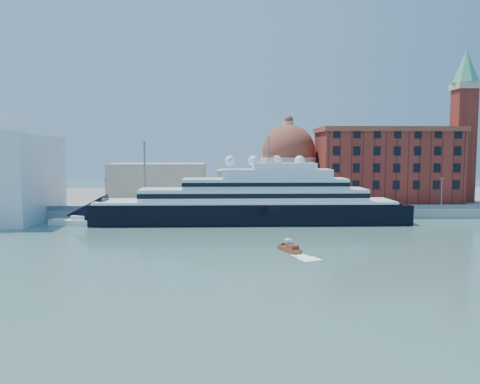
{
  "coord_description": "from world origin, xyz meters",
  "views": [
    {
      "loc": [
        1.72,
        -92.93,
        18.1
      ],
      "look_at": [
        5.1,
        18.0,
        8.26
      ],
      "focal_mm": 35.0,
      "sensor_mm": 36.0,
      "label": 1
    }
  ],
  "objects": [
    {
      "name": "superyacht",
      "position": [
        4.3,
        23.0,
        4.38
      ],
      "size": [
        84.91,
        11.77,
        25.38
      ],
      "color": "black",
      "rests_on": "ground"
    },
    {
      "name": "land",
      "position": [
        0.0,
        75.0,
        1.0
      ],
      "size": [
        260.0,
        72.0,
        2.0
      ],
      "primitive_type": "cube",
      "color": "slate",
      "rests_on": "ground"
    },
    {
      "name": "quay_fence",
      "position": [
        0.0,
        29.5,
        3.1
      ],
      "size": [
        180.0,
        0.1,
        1.2
      ],
      "primitive_type": "cube",
      "color": "slate",
      "rests_on": "quay"
    },
    {
      "name": "water_taxi",
      "position": [
        13.19,
        -10.72,
        0.63
      ],
      "size": [
        3.89,
        5.84,
        2.64
      ],
      "rotation": [
        0.0,
        0.0,
        0.4
      ],
      "color": "maroon",
      "rests_on": "ground"
    },
    {
      "name": "service_barge",
      "position": [
        -35.52,
        21.41,
        0.72
      ],
      "size": [
        11.66,
        6.05,
        2.5
      ],
      "rotation": [
        0.0,
        0.0,
        -0.22
      ],
      "color": "white",
      "rests_on": "ground"
    },
    {
      "name": "lamp_posts",
      "position": [
        -12.67,
        32.27,
        9.84
      ],
      "size": [
        120.8,
        2.4,
        18.0
      ],
      "color": "slate",
      "rests_on": "quay"
    },
    {
      "name": "warehouse",
      "position": [
        52.0,
        52.0,
        13.79
      ],
      "size": [
        43.0,
        19.0,
        23.25
      ],
      "color": "maroon",
      "rests_on": "land"
    },
    {
      "name": "ground",
      "position": [
        0.0,
        0.0,
        0.0
      ],
      "size": [
        400.0,
        400.0,
        0.0
      ],
      "primitive_type": "plane",
      "color": "#335855",
      "rests_on": "ground"
    },
    {
      "name": "church",
      "position": [
        6.39,
        57.72,
        10.91
      ],
      "size": [
        66.0,
        18.0,
        25.5
      ],
      "color": "beige",
      "rests_on": "land"
    },
    {
      "name": "campanile",
      "position": [
        76.0,
        52.0,
        28.76
      ],
      "size": [
        8.4,
        8.4,
        47.0
      ],
      "color": "maroon",
      "rests_on": "land"
    },
    {
      "name": "quay",
      "position": [
        0.0,
        34.0,
        1.25
      ],
      "size": [
        180.0,
        10.0,
        2.5
      ],
      "primitive_type": "cube",
      "color": "gray",
      "rests_on": "ground"
    }
  ]
}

